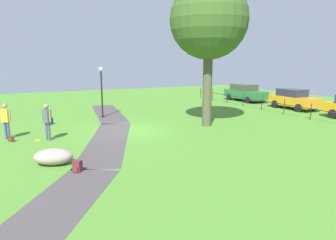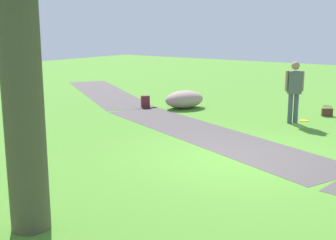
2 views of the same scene
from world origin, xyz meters
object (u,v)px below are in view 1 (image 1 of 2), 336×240
object	(u,v)px
handbag_on_grass	(11,139)
parked_suv_orange	(245,92)
woman_with_handbag	(6,119)
frisbee_on_grass	(38,140)
large_shade_tree	(209,21)
spare_backpack_on_lawn	(50,121)
lamp_post	(102,86)
backpack_by_boulder	(77,166)
man_near_boulder	(47,119)
lawn_boulder	(53,157)
parked_wagon_silver	(293,99)

from	to	relation	value
handbag_on_grass	parked_suv_orange	xyz separation A→B (m)	(-6.84, 19.54, 0.67)
woman_with_handbag	frisbee_on_grass	bearing A→B (deg)	53.30
large_shade_tree	frisbee_on_grass	world-z (taller)	large_shade_tree
spare_backpack_on_lawn	frisbee_on_grass	size ratio (longest dim) A/B	1.57
large_shade_tree	lamp_post	distance (m)	8.06
woman_with_handbag	handbag_on_grass	xyz separation A→B (m)	(0.63, 0.15, -0.86)
backpack_by_boulder	handbag_on_grass	bearing A→B (deg)	-159.23
man_near_boulder	frisbee_on_grass	distance (m)	1.12
man_near_boulder	frisbee_on_grass	xyz separation A→B (m)	(-0.18, -0.47, -1.01)
woman_with_handbag	parked_suv_orange	distance (m)	20.64
large_shade_tree	backpack_by_boulder	distance (m)	10.88
backpack_by_boulder	spare_backpack_on_lawn	distance (m)	8.79
lamp_post	spare_backpack_on_lawn	world-z (taller)	lamp_post
lamp_post	man_near_boulder	world-z (taller)	lamp_post
lawn_boulder	frisbee_on_grass	xyz separation A→B (m)	(-3.98, -0.30, -0.28)
woman_with_handbag	frisbee_on_grass	size ratio (longest dim) A/B	6.75
handbag_on_grass	spare_backpack_on_lawn	xyz separation A→B (m)	(-3.34, 2.06, 0.05)
woman_with_handbag	man_near_boulder	distance (m)	2.08
woman_with_handbag	spare_backpack_on_lawn	bearing A→B (deg)	140.84
lamp_post	lawn_boulder	xyz separation A→B (m)	(8.60, -4.01, -1.77)
lamp_post	frisbee_on_grass	world-z (taller)	lamp_post
parked_suv_orange	lawn_boulder	bearing A→B (deg)	-58.43
large_shade_tree	woman_with_handbag	world-z (taller)	large_shade_tree
lamp_post	lawn_boulder	size ratio (longest dim) A/B	2.04
woman_with_handbag	man_near_boulder	world-z (taller)	man_near_boulder
large_shade_tree	parked_wagon_silver	bearing A→B (deg)	103.60
handbag_on_grass	frisbee_on_grass	size ratio (longest dim) A/B	1.47
man_near_boulder	frisbee_on_grass	world-z (taller)	man_near_boulder
lamp_post	spare_backpack_on_lawn	distance (m)	3.99
man_near_boulder	handbag_on_grass	xyz separation A→B (m)	(-0.49, -1.60, -0.88)
man_near_boulder	frisbee_on_grass	size ratio (longest dim) A/B	6.83
lamp_post	spare_backpack_on_lawn	size ratio (longest dim) A/B	8.30
backpack_by_boulder	parked_wagon_silver	size ratio (longest dim) A/B	0.10
handbag_on_grass	spare_backpack_on_lawn	world-z (taller)	spare_backpack_on_lawn
handbag_on_grass	parked_wagon_silver	size ratio (longest dim) A/B	0.10
lawn_boulder	parked_suv_orange	xyz separation A→B (m)	(-11.13, 18.11, 0.51)
man_near_boulder	spare_backpack_on_lawn	world-z (taller)	man_near_boulder
backpack_by_boulder	parked_wagon_silver	bearing A→B (deg)	111.04
handbag_on_grass	large_shade_tree	bearing A→B (deg)	84.56
woman_with_handbag	parked_wagon_silver	bearing A→B (deg)	91.99
parked_wagon_silver	spare_backpack_on_lawn	bearing A→B (deg)	-96.52
large_shade_tree	lamp_post	size ratio (longest dim) A/B	2.44
large_shade_tree	spare_backpack_on_lawn	xyz separation A→B (m)	(-4.31, -8.14, -5.68)
man_near_boulder	handbag_on_grass	world-z (taller)	man_near_boulder
woman_with_handbag	parked_suv_orange	world-z (taller)	woman_with_handbag
large_shade_tree	handbag_on_grass	distance (m)	11.74
spare_backpack_on_lawn	woman_with_handbag	bearing A→B (deg)	-39.16
backpack_by_boulder	parked_suv_orange	xyz separation A→B (m)	(-12.29, 17.47, 0.61)
lawn_boulder	man_near_boulder	distance (m)	3.87
frisbee_on_grass	woman_with_handbag	bearing A→B (deg)	-126.70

